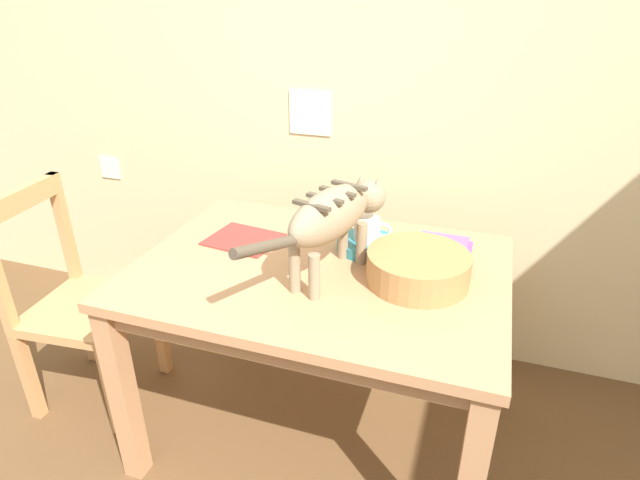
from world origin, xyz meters
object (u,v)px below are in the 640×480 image
object	(u,v)px
dining_table	(320,289)
wooden_chair_near	(78,303)
book_stack	(444,251)
wicker_basket	(418,267)
coffee_mug	(368,229)
cat	(336,215)
magazine	(244,239)
saucer_bowl	(366,244)

from	to	relation	value
dining_table	wooden_chair_near	world-z (taller)	wooden_chair_near
book_stack	wicker_basket	xyz separation A→B (m)	(-0.06, -0.17, 0.02)
dining_table	wooden_chair_near	xyz separation A→B (m)	(-1.00, -0.10, -0.21)
coffee_mug	wooden_chair_near	world-z (taller)	wooden_chair_near
cat	wooden_chair_near	distance (m)	1.18
wicker_basket	wooden_chair_near	size ratio (longest dim) A/B	0.35
dining_table	magazine	distance (m)	0.36
cat	book_stack	distance (m)	0.42
magazine	dining_table	bearing A→B (deg)	-9.76
magazine	wooden_chair_near	distance (m)	0.75
wicker_basket	magazine	bearing A→B (deg)	171.61
coffee_mug	magazine	size ratio (longest dim) A/B	0.53
wooden_chair_near	wicker_basket	bearing A→B (deg)	89.04
book_stack	wooden_chair_near	world-z (taller)	wooden_chair_near
saucer_bowl	magazine	xyz separation A→B (m)	(-0.45, -0.07, -0.02)
dining_table	magazine	bearing A→B (deg)	163.08
saucer_bowl	coffee_mug	world-z (taller)	coffee_mug
cat	coffee_mug	xyz separation A→B (m)	(0.06, 0.20, -0.13)
cat	saucer_bowl	distance (m)	0.28
coffee_mug	dining_table	bearing A→B (deg)	-124.33
wicker_basket	dining_table	bearing A→B (deg)	-179.19
wicker_basket	saucer_bowl	bearing A→B (deg)	140.68
magazine	cat	bearing A→B (deg)	-10.33
dining_table	cat	size ratio (longest dim) A/B	1.76
coffee_mug	wicker_basket	xyz separation A→B (m)	(0.21, -0.17, -0.03)
cat	coffee_mug	size ratio (longest dim) A/B	5.24
cat	wooden_chair_near	world-z (taller)	cat
dining_table	saucer_bowl	distance (m)	0.24
cat	magazine	world-z (taller)	cat
coffee_mug	magazine	distance (m)	0.47
book_stack	cat	bearing A→B (deg)	-148.70
cat	wicker_basket	bearing A→B (deg)	22.08
cat	saucer_bowl	world-z (taller)	cat
coffee_mug	magazine	bearing A→B (deg)	-170.83
coffee_mug	magazine	world-z (taller)	coffee_mug
dining_table	wicker_basket	size ratio (longest dim) A/B	3.79
cat	saucer_bowl	xyz separation A→B (m)	(0.06, 0.20, -0.19)
wicker_basket	wooden_chair_near	world-z (taller)	wooden_chair_near
cat	wooden_chair_near	bearing A→B (deg)	-159.64
magazine	wicker_basket	bearing A→B (deg)	-1.22
dining_table	magazine	size ratio (longest dim) A/B	4.86
cat	wicker_basket	xyz separation A→B (m)	(0.27, 0.03, -0.16)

